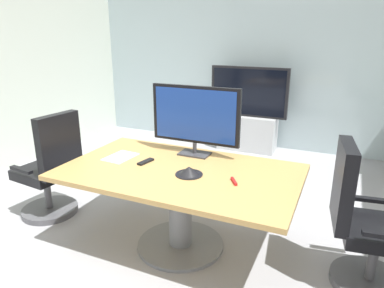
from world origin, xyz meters
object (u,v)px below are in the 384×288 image
object	(u,v)px
conference_phone	(189,171)
office_chair_right	(363,230)
office_chair_left	(51,174)
remote_control	(146,162)
tv_monitor	(195,117)
conference_table	(180,190)
wall_display_unit	(248,123)

from	to	relation	value
conference_phone	office_chair_right	bearing A→B (deg)	7.81
office_chair_left	remote_control	xyz separation A→B (m)	(1.08, 0.06, 0.28)
tv_monitor	remote_control	bearing A→B (deg)	-129.20
conference_table	office_chair_right	world-z (taller)	office_chair_right
office_chair_left	remote_control	distance (m)	1.11
conference_table	remote_control	world-z (taller)	remote_control
office_chair_left	office_chair_right	size ratio (longest dim) A/B	1.00
office_chair_right	tv_monitor	world-z (taller)	tv_monitor
tv_monitor	conference_phone	size ratio (longest dim) A/B	3.82
office_chair_right	tv_monitor	bearing A→B (deg)	71.06
office_chair_left	remote_control	world-z (taller)	office_chair_left
conference_table	tv_monitor	distance (m)	0.68
conference_table	office_chair_left	size ratio (longest dim) A/B	1.79
tv_monitor	conference_phone	distance (m)	0.59
tv_monitor	conference_phone	bearing A→B (deg)	-71.92
conference_table	remote_control	size ratio (longest dim) A/B	11.45
conference_phone	remote_control	bearing A→B (deg)	168.74
office_chair_right	conference_phone	world-z (taller)	office_chair_right
wall_display_unit	conference_phone	xyz separation A→B (m)	(0.31, -2.90, 0.32)
office_chair_left	tv_monitor	world-z (taller)	tv_monitor
conference_phone	conference_table	bearing A→B (deg)	150.47
wall_display_unit	conference_table	bearing A→B (deg)	-85.99
office_chair_left	wall_display_unit	bearing A→B (deg)	163.03
office_chair_right	wall_display_unit	size ratio (longest dim) A/B	0.83
office_chair_right	remote_control	xyz separation A→B (m)	(-1.76, -0.09, 0.28)
tv_monitor	wall_display_unit	xyz separation A→B (m)	(-0.16, 2.43, -0.65)
wall_display_unit	office_chair_right	bearing A→B (deg)	-59.26
tv_monitor	remote_control	xyz separation A→B (m)	(-0.31, -0.38, -0.35)
conference_table	office_chair_right	bearing A→B (deg)	4.56
office_chair_right	conference_phone	size ratio (longest dim) A/B	4.95
tv_monitor	wall_display_unit	size ratio (longest dim) A/B	0.64
office_chair_left	office_chair_right	bearing A→B (deg)	99.04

